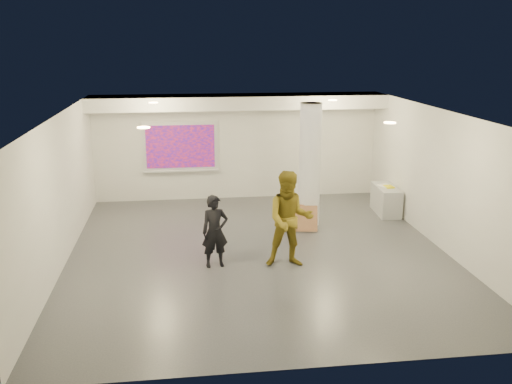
{
  "coord_description": "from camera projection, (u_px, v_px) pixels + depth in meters",
  "views": [
    {
      "loc": [
        -1.55,
        -11.39,
        4.44
      ],
      "look_at": [
        0.0,
        0.4,
        1.25
      ],
      "focal_mm": 40.0,
      "sensor_mm": 36.0,
      "label": 1
    }
  ],
  "objects": [
    {
      "name": "soffit_band",
      "position": [
        239.0,
        102.0,
        15.31
      ],
      "size": [
        8.0,
        1.1,
        0.36
      ],
      "primitive_type": "cube",
      "color": "silver",
      "rests_on": "ceiling"
    },
    {
      "name": "column",
      "position": [
        310.0,
        165.0,
        13.78
      ],
      "size": [
        0.52,
        0.52,
        3.0
      ],
      "primitive_type": "cylinder",
      "color": "white",
      "rests_on": "floor"
    },
    {
      "name": "cardboard_back",
      "position": [
        294.0,
        216.0,
        13.89
      ],
      "size": [
        0.52,
        0.18,
        0.56
      ],
      "primitive_type": "cube",
      "rotation": [
        -0.1,
        0.0,
        -0.16
      ],
      "color": "#996845",
      "rests_on": "floor"
    },
    {
      "name": "woman",
      "position": [
        215.0,
        231.0,
        11.36
      ],
      "size": [
        0.59,
        0.44,
        1.48
      ],
      "primitive_type": "imported",
      "rotation": [
        0.0,
        0.0,
        0.18
      ],
      "color": "black",
      "rests_on": "floor"
    },
    {
      "name": "downlight_nw",
      "position": [
        153.0,
        103.0,
        13.6
      ],
      "size": [
        0.22,
        0.22,
        0.02
      ],
      "primitive_type": "cylinder",
      "color": "#ECB976",
      "rests_on": "ceiling"
    },
    {
      "name": "downlight_sw",
      "position": [
        143.0,
        127.0,
        9.77
      ],
      "size": [
        0.22,
        0.22,
        0.02
      ],
      "primitive_type": "cylinder",
      "color": "#ECB976",
      "rests_on": "ceiling"
    },
    {
      "name": "credenza",
      "position": [
        386.0,
        200.0,
        14.97
      ],
      "size": [
        0.59,
        1.26,
        0.72
      ],
      "primitive_type": "cube",
      "rotation": [
        0.0,
        0.0,
        -0.06
      ],
      "color": "#A0A3A6",
      "rests_on": "floor"
    },
    {
      "name": "wall_back",
      "position": [
        237.0,
        146.0,
        16.18
      ],
      "size": [
        8.0,
        0.01,
        3.0
      ],
      "primitive_type": "cube",
      "color": "silver",
      "rests_on": "floor"
    },
    {
      "name": "downlight_se",
      "position": [
        390.0,
        123.0,
        10.33
      ],
      "size": [
        0.22,
        0.22,
        0.02
      ],
      "primitive_type": "cylinder",
      "color": "#ECB976",
      "rests_on": "ceiling"
    },
    {
      "name": "ceiling",
      "position": [
        259.0,
        113.0,
        11.48
      ],
      "size": [
        8.0,
        9.0,
        0.01
      ],
      "primitive_type": "cube",
      "color": "white",
      "rests_on": "floor"
    },
    {
      "name": "wall_front",
      "position": [
        304.0,
        269.0,
        7.56
      ],
      "size": [
        8.0,
        0.01,
        3.0
      ],
      "primitive_type": "cube",
      "color": "silver",
      "rests_on": "floor"
    },
    {
      "name": "projection_screen",
      "position": [
        180.0,
        147.0,
        15.92
      ],
      "size": [
        2.1,
        0.13,
        1.42
      ],
      "color": "silver",
      "rests_on": "wall_back"
    },
    {
      "name": "cardboard_front",
      "position": [
        305.0,
        219.0,
        13.6
      ],
      "size": [
        0.6,
        0.33,
        0.61
      ],
      "primitive_type": "cube",
      "rotation": [
        -0.32,
        0.0,
        -0.16
      ],
      "color": "#996845",
      "rests_on": "floor"
    },
    {
      "name": "man",
      "position": [
        290.0,
        219.0,
        11.34
      ],
      "size": [
        1.01,
        0.82,
        1.96
      ],
      "primitive_type": "imported",
      "rotation": [
        0.0,
        0.0,
        -0.09
      ],
      "color": "olive",
      "rests_on": "floor"
    },
    {
      "name": "postit_pad",
      "position": [
        389.0,
        187.0,
        14.82
      ],
      "size": [
        0.24,
        0.32,
        0.03
      ],
      "primitive_type": "cube",
      "rotation": [
        0.0,
        0.0,
        0.09
      ],
      "color": "yellow",
      "rests_on": "credenza"
    },
    {
      "name": "wall_right",
      "position": [
        441.0,
        179.0,
        12.37
      ],
      "size": [
        0.01,
        9.0,
        3.0
      ],
      "primitive_type": "cube",
      "color": "silver",
      "rests_on": "floor"
    },
    {
      "name": "downlight_ne",
      "position": [
        333.0,
        100.0,
        14.16
      ],
      "size": [
        0.22,
        0.22,
        0.02
      ],
      "primitive_type": "cylinder",
      "color": "#ECB976",
      "rests_on": "ceiling"
    },
    {
      "name": "papers_stack",
      "position": [
        386.0,
        186.0,
        14.93
      ],
      "size": [
        0.39,
        0.44,
        0.02
      ],
      "primitive_type": "cube",
      "rotation": [
        0.0,
        0.0,
        0.31
      ],
      "color": "white",
      "rests_on": "credenza"
    },
    {
      "name": "wall_left",
      "position": [
        60.0,
        192.0,
        11.36
      ],
      "size": [
        0.01,
        9.0,
        3.0
      ],
      "primitive_type": "cube",
      "color": "silver",
      "rests_on": "floor"
    },
    {
      "name": "floor",
      "position": [
        258.0,
        253.0,
        12.26
      ],
      "size": [
        8.0,
        9.0,
        0.01
      ],
      "primitive_type": "cube",
      "color": "#393B41",
      "rests_on": "ground"
    }
  ]
}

